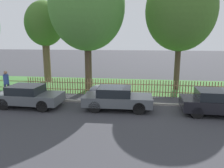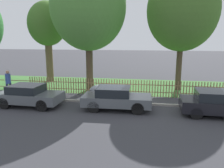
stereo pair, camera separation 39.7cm
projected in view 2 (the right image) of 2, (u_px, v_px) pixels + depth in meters
ground_plane at (126, 104)px, 13.44m from camera, size 120.00×120.00×0.00m
kerb_stone at (126, 103)px, 13.52m from camera, size 41.68×0.20×0.12m
grass_strip at (132, 86)px, 18.54m from camera, size 41.68×6.34×0.01m
park_fence at (129, 88)px, 15.37m from camera, size 41.68×0.05×1.15m
parked_car_silver_hatchback at (29, 95)px, 13.01m from camera, size 3.86×1.83×1.29m
parked_car_black_saloon at (116, 98)px, 12.41m from camera, size 3.91×1.79×1.30m
parked_car_navy_estate at (216, 103)px, 11.41m from camera, size 3.77×1.86×1.33m
covered_motorcycle at (104, 90)px, 14.32m from camera, size 2.00×0.93×1.02m
tree_behind_motorcycle at (47, 25)px, 19.70m from camera, size 3.46×3.46×7.27m
tree_mid_park at (88, 7)px, 15.91m from camera, size 5.55×5.55×9.43m
tree_far_left at (182, 11)px, 16.06m from camera, size 5.22×5.22×9.00m
pedestrian_near_fence at (8, 81)px, 15.42m from camera, size 0.48×0.48×1.78m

